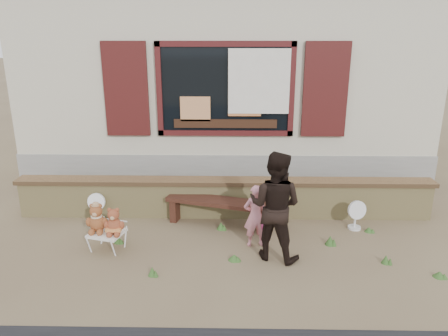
{
  "coord_description": "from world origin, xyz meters",
  "views": [
    {
      "loc": [
        0.12,
        -5.98,
        3.15
      ],
      "look_at": [
        0.0,
        0.6,
        1.0
      ],
      "focal_mm": 35.0,
      "sensor_mm": 36.0,
      "label": 1
    }
  ],
  "objects_px": {
    "teddy_bear_right": "(114,220)",
    "child": "(255,216)",
    "folding_chair": "(107,234)",
    "adult": "(275,206)",
    "teddy_bear_left": "(97,217)",
    "bench": "(219,207)"
  },
  "relations": [
    {
      "from": "folding_chair",
      "to": "teddy_bear_right",
      "type": "xyz_separation_m",
      "value": [
        0.14,
        -0.04,
        0.23
      ]
    },
    {
      "from": "child",
      "to": "folding_chair",
      "type": "bearing_deg",
      "value": -7.1
    },
    {
      "from": "teddy_bear_right",
      "to": "child",
      "type": "height_order",
      "value": "child"
    },
    {
      "from": "bench",
      "to": "child",
      "type": "relative_size",
      "value": 1.86
    },
    {
      "from": "child",
      "to": "adult",
      "type": "relative_size",
      "value": 0.61
    },
    {
      "from": "folding_chair",
      "to": "teddy_bear_right",
      "type": "distance_m",
      "value": 0.27
    },
    {
      "from": "teddy_bear_right",
      "to": "child",
      "type": "xyz_separation_m",
      "value": [
        2.04,
        0.22,
        -0.01
      ]
    },
    {
      "from": "teddy_bear_right",
      "to": "adult",
      "type": "height_order",
      "value": "adult"
    },
    {
      "from": "bench",
      "to": "teddy_bear_right",
      "type": "height_order",
      "value": "teddy_bear_right"
    },
    {
      "from": "child",
      "to": "adult",
      "type": "xyz_separation_m",
      "value": [
        0.25,
        -0.34,
        0.3
      ]
    },
    {
      "from": "bench",
      "to": "folding_chair",
      "type": "xyz_separation_m",
      "value": [
        -1.62,
        -0.87,
        -0.07
      ]
    },
    {
      "from": "folding_chair",
      "to": "child",
      "type": "relative_size",
      "value": 0.58
    },
    {
      "from": "folding_chair",
      "to": "teddy_bear_right",
      "type": "height_order",
      "value": "teddy_bear_right"
    },
    {
      "from": "teddy_bear_right",
      "to": "adult",
      "type": "bearing_deg",
      "value": 12.27
    },
    {
      "from": "folding_chair",
      "to": "adult",
      "type": "bearing_deg",
      "value": 11.57
    },
    {
      "from": "folding_chair",
      "to": "child",
      "type": "distance_m",
      "value": 2.19
    },
    {
      "from": "teddy_bear_left",
      "to": "teddy_bear_right",
      "type": "height_order",
      "value": "teddy_bear_left"
    },
    {
      "from": "bench",
      "to": "teddy_bear_right",
      "type": "xyz_separation_m",
      "value": [
        -1.49,
        -0.91,
        0.16
      ]
    },
    {
      "from": "bench",
      "to": "teddy_bear_right",
      "type": "relative_size",
      "value": 4.4
    },
    {
      "from": "teddy_bear_left",
      "to": "teddy_bear_right",
      "type": "distance_m",
      "value": 0.28
    },
    {
      "from": "adult",
      "to": "folding_chair",
      "type": "bearing_deg",
      "value": 20.08
    },
    {
      "from": "teddy_bear_left",
      "to": "child",
      "type": "relative_size",
      "value": 0.46
    }
  ]
}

